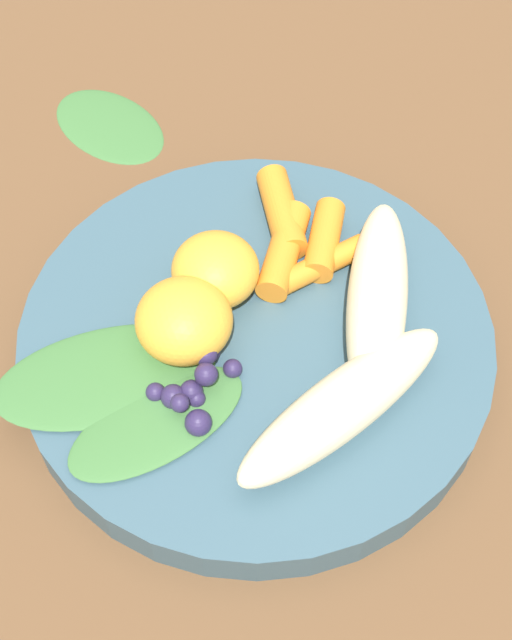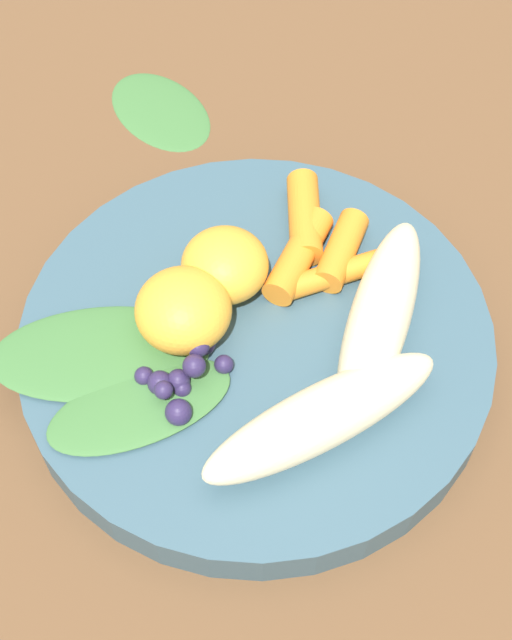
# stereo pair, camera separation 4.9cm
# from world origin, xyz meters

# --- Properties ---
(ground_plane) EXTENTS (2.40, 2.40, 0.00)m
(ground_plane) POSITION_xyz_m (0.00, 0.00, 0.00)
(ground_plane) COLOR brown
(bowl) EXTENTS (0.27, 0.27, 0.03)m
(bowl) POSITION_xyz_m (0.00, 0.00, 0.01)
(bowl) COLOR #385666
(bowl) RESTS_ON ground_plane
(banana_peeled_left) EXTENTS (0.14, 0.04, 0.03)m
(banana_peeled_left) POSITION_xyz_m (0.02, -0.07, 0.04)
(banana_peeled_left) COLOR beige
(banana_peeled_left) RESTS_ON bowl
(banana_peeled_right) EXTENTS (0.13, 0.11, 0.03)m
(banana_peeled_right) POSITION_xyz_m (-0.05, -0.06, 0.04)
(banana_peeled_right) COLOR beige
(banana_peeled_right) RESTS_ON bowl
(orange_segment_near) EXTENTS (0.05, 0.05, 0.04)m
(orange_segment_near) POSITION_xyz_m (-0.01, 0.04, 0.05)
(orange_segment_near) COLOR #F4A833
(orange_segment_near) RESTS_ON bowl
(orange_segment_far) EXTENTS (0.05, 0.05, 0.04)m
(orange_segment_far) POSITION_xyz_m (0.02, 0.03, 0.05)
(orange_segment_far) COLOR #F4A833
(orange_segment_far) RESTS_ON bowl
(carrot_front) EXTENTS (0.05, 0.05, 0.01)m
(carrot_front) POSITION_xyz_m (0.05, -0.03, 0.03)
(carrot_front) COLOR orange
(carrot_front) RESTS_ON bowl
(carrot_mid_left) EXTENTS (0.05, 0.02, 0.02)m
(carrot_mid_left) POSITION_xyz_m (0.07, -0.03, 0.04)
(carrot_mid_left) COLOR orange
(carrot_mid_left) RESTS_ON bowl
(carrot_mid_right) EXTENTS (0.07, 0.02, 0.02)m
(carrot_mid_right) POSITION_xyz_m (0.05, -0.01, 0.04)
(carrot_mid_right) COLOR orange
(carrot_mid_right) RESTS_ON bowl
(carrot_rear) EXTENTS (0.07, 0.04, 0.02)m
(carrot_rear) POSITION_xyz_m (0.08, 0.00, 0.04)
(carrot_rear) COLOR orange
(carrot_rear) RESTS_ON bowl
(blueberry_pile) EXTENTS (0.06, 0.05, 0.02)m
(blueberry_pile) POSITION_xyz_m (-0.05, 0.02, 0.04)
(blueberry_pile) COLOR #2D234C
(blueberry_pile) RESTS_ON bowl
(kale_leaf_left) EXTENTS (0.11, 0.14, 0.00)m
(kale_leaf_left) POSITION_xyz_m (-0.05, 0.07, 0.03)
(kale_leaf_left) COLOR #3D7038
(kale_leaf_left) RESTS_ON bowl
(kale_leaf_right) EXTENTS (0.11, 0.11, 0.00)m
(kale_leaf_right) POSITION_xyz_m (-0.07, 0.04, 0.03)
(kale_leaf_right) COLOR #3D7038
(kale_leaf_right) RESTS_ON bowl
(kale_leaf_stray) EXTENTS (0.10, 0.11, 0.01)m
(kale_leaf_stray) POSITION_xyz_m (0.17, 0.14, 0.00)
(kale_leaf_stray) COLOR #3D7038
(kale_leaf_stray) RESTS_ON ground_plane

